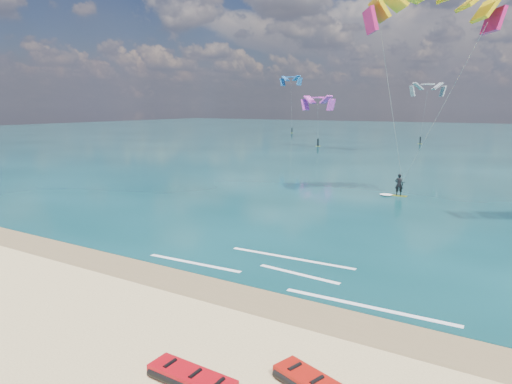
% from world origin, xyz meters
% --- Properties ---
extents(ground, '(320.00, 320.00, 0.00)m').
position_xyz_m(ground, '(0.00, 40.00, 0.00)').
color(ground, tan).
rests_on(ground, ground).
extents(wet_sand_strip, '(320.00, 2.40, 0.01)m').
position_xyz_m(wet_sand_strip, '(0.00, 3.00, 0.00)').
color(wet_sand_strip, brown).
rests_on(wet_sand_strip, ground).
extents(sea, '(320.00, 200.00, 0.04)m').
position_xyz_m(sea, '(0.00, 104.00, 0.02)').
color(sea, '#092E32').
rests_on(sea, ground).
extents(packed_kite_left, '(2.88, 1.23, 0.42)m').
position_xyz_m(packed_kite_left, '(4.58, -2.68, 0.00)').
color(packed_kite_left, '#B70913').
rests_on(packed_kite_left, ground).
extents(kitesurfer_main, '(10.34, 9.36, 16.44)m').
position_xyz_m(kitesurfer_main, '(4.36, 23.84, 8.51)').
color(kitesurfer_main, '#B9CF18').
rests_on(kitesurfer_main, sea).
extents(shoreline_foam, '(14.73, 4.00, 0.01)m').
position_xyz_m(shoreline_foam, '(3.08, 6.02, 0.04)').
color(shoreline_foam, white).
rests_on(shoreline_foam, ground).
extents(distant_kites, '(77.20, 37.54, 14.79)m').
position_xyz_m(distant_kites, '(-12.74, 79.05, 5.93)').
color(distant_kites, '#D73FC2').
rests_on(distant_kites, ground).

